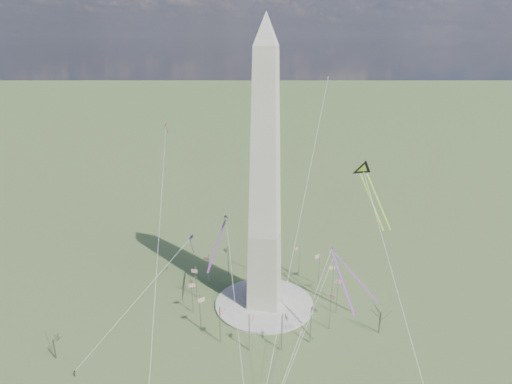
% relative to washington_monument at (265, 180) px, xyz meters
% --- Properties ---
extents(ground, '(2000.00, 2000.00, 0.00)m').
position_rel_washington_monument_xyz_m(ground, '(0.00, 0.00, -47.95)').
color(ground, '#435E2F').
rests_on(ground, ground).
extents(plaza, '(36.00, 36.00, 0.80)m').
position_rel_washington_monument_xyz_m(plaza, '(0.00, 0.00, -47.55)').
color(plaza, beige).
rests_on(plaza, ground).
extents(washington_monument, '(15.56, 15.56, 100.00)m').
position_rel_washington_monument_xyz_m(washington_monument, '(0.00, 0.00, 0.00)').
color(washington_monument, '#B6AC98').
rests_on(washington_monument, plaza).
extents(flagpole_ring, '(54.40, 54.40, 13.00)m').
position_rel_washington_monument_xyz_m(flagpole_ring, '(-0.00, -0.00, -40.68)').
color(flagpole_ring, '#AFB0B6').
rests_on(flagpole_ring, ground).
extents(tree_near, '(6.62, 6.62, 11.58)m').
position_rel_washington_monument_xyz_m(tree_near, '(40.40, -8.68, -39.70)').
color(tree_near, '#433B29').
rests_on(tree_near, ground).
extents(tree_far, '(5.75, 5.75, 10.07)m').
position_rel_washington_monument_xyz_m(tree_far, '(-57.37, -41.53, -40.79)').
color(tree_far, '#433B29').
rests_on(tree_far, ground).
extents(person_west, '(1.15, 1.09, 1.87)m').
position_rel_washington_monument_xyz_m(person_west, '(-47.23, -47.28, -47.02)').
color(person_west, gray).
rests_on(person_west, ground).
extents(kite_delta_black, '(13.90, 21.97, 18.19)m').
position_rel_washington_monument_xyz_m(kite_delta_black, '(32.43, 11.69, 1.41)').
color(kite_delta_black, black).
rests_on(kite_delta_black, ground).
extents(kite_diamond_purple, '(1.96, 2.82, 8.54)m').
position_rel_washington_monument_xyz_m(kite_diamond_purple, '(-30.16, 8.47, -28.27)').
color(kite_diamond_purple, navy).
rests_on(kite_diamond_purple, ground).
extents(kite_streamer_left, '(9.25, 18.34, 13.48)m').
position_rel_washington_monument_xyz_m(kite_streamer_left, '(26.27, -13.69, -24.12)').
color(kite_streamer_left, '#E62451').
rests_on(kite_streamer_left, ground).
extents(kite_streamer_mid, '(2.65, 20.09, 13.79)m').
position_rel_washington_monument_xyz_m(kite_streamer_mid, '(-16.40, 0.16, -21.99)').
color(kite_streamer_mid, '#E62451').
rests_on(kite_streamer_mid, ground).
extents(kite_streamer_right, '(16.28, 11.99, 13.13)m').
position_rel_washington_monument_xyz_m(kite_streamer_right, '(30.12, 2.96, -32.14)').
color(kite_streamer_right, '#E62451').
rests_on(kite_streamer_right, ground).
extents(kite_small_red, '(1.37, 1.96, 4.89)m').
position_rel_washington_monument_xyz_m(kite_small_red, '(-46.40, 30.15, 11.37)').
color(kite_small_red, red).
rests_on(kite_small_red, ground).
extents(kite_small_white, '(1.39, 2.07, 4.42)m').
position_rel_washington_monument_xyz_m(kite_small_white, '(16.97, 48.79, 29.74)').
color(kite_small_white, white).
rests_on(kite_small_white, ground).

